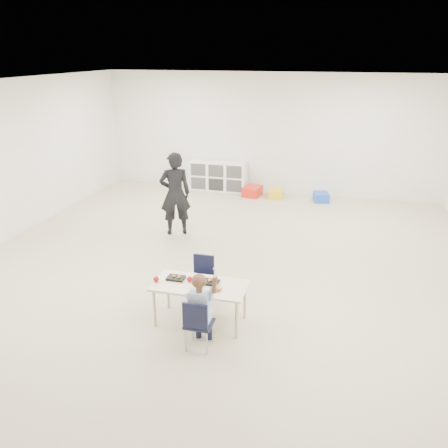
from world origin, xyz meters
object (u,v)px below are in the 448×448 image
(cubby_shelf, at_px, (218,176))
(adult, at_px, (175,194))
(child, at_px, (199,309))
(table, at_px, (200,303))
(chair_near, at_px, (199,323))

(cubby_shelf, bearing_deg, adult, -88.94)
(cubby_shelf, bearing_deg, child, -75.90)
(table, xyz_separation_m, child, (0.15, -0.51, 0.23))
(table, height_order, adult, adult)
(cubby_shelf, height_order, adult, adult)
(table, bearing_deg, cubby_shelf, 103.50)
(table, relative_size, child, 1.16)
(table, relative_size, cubby_shelf, 0.83)
(table, bearing_deg, child, -73.64)
(table, relative_size, chair_near, 1.82)
(cubby_shelf, bearing_deg, chair_near, -75.90)
(adult, bearing_deg, table, 89.80)
(child, relative_size, cubby_shelf, 0.72)
(cubby_shelf, distance_m, adult, 3.09)
(table, distance_m, cubby_shelf, 6.09)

